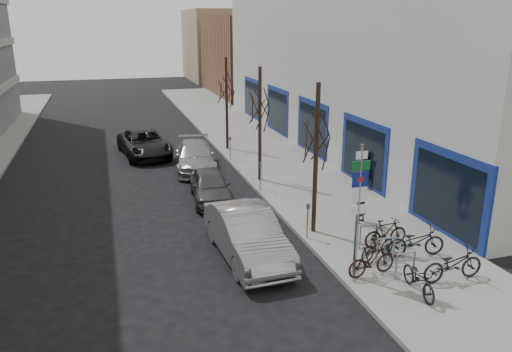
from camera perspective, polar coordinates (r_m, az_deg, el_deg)
ground at (r=14.64m, az=2.48°, el=-13.23°), size 120.00×120.00×0.00m
sidewalk_east at (r=24.69m, az=4.64°, el=-0.16°), size 5.00×70.00×0.15m
commercial_building at (r=35.16m, az=20.79°, el=12.16°), size 20.00×32.00×10.00m
brick_building_far at (r=54.79m, az=1.47°, el=13.60°), size 12.00×14.00×8.00m
tan_building_far at (r=69.27m, az=-2.17°, el=14.75°), size 13.00×12.00×9.00m
highway_sign_pole at (r=14.49m, az=11.63°, el=-3.16°), size 0.55×0.10×4.20m
bike_rack at (r=16.33m, az=14.60°, el=-7.83°), size 0.66×2.26×0.83m
tree_near at (r=17.17m, az=7.00°, el=5.96°), size 1.80×1.80×5.50m
tree_mid at (r=23.18m, az=0.46°, el=8.98°), size 1.80×1.80×5.50m
tree_far at (r=29.39m, az=-3.41°, el=10.69°), size 1.80×1.80×5.50m
meter_front at (r=17.46m, az=5.93°, el=-4.74°), size 0.10×0.08×1.27m
meter_mid at (r=22.34m, az=0.49°, el=0.28°), size 0.10×0.08×1.27m
meter_back at (r=27.45m, az=-2.96°, el=3.47°), size 0.10×0.08×1.27m
bike_near_left at (r=14.78m, az=18.17°, el=-10.84°), size 0.71×1.78×1.06m
bike_near_right at (r=15.39m, az=13.09°, el=-9.35°), size 1.68×0.67×1.00m
bike_mid_curb at (r=16.96m, az=17.83°, el=-6.86°), size 2.00×0.86×1.18m
bike_mid_inner at (r=16.46m, az=13.76°, el=-7.73°), size 1.59×0.93×0.93m
bike_far_curb at (r=15.79m, az=21.62°, el=-9.06°), size 1.97×0.60×1.20m
bike_far_inner at (r=17.40m, az=14.62°, el=-6.27°), size 1.66×0.58×0.99m
parked_car_front at (r=16.31m, az=-1.04°, el=-6.69°), size 1.95×5.00×1.62m
parked_car_mid at (r=21.55m, az=-5.23°, el=-1.13°), size 1.91×4.04×1.33m
parked_car_back at (r=26.24m, az=-6.95°, el=2.25°), size 2.61×5.10×1.42m
lane_car at (r=29.50m, az=-12.65°, el=3.67°), size 3.05×5.50×1.46m
pedestrian_near at (r=19.06m, az=11.91°, el=-2.78°), size 0.76×0.70×1.74m
pedestrian_far at (r=23.26m, az=12.20°, el=0.76°), size 0.71×0.58×1.68m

